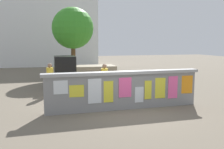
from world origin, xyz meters
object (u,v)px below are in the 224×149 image
Objects in this scene: person_walking at (105,77)px; bicycle_near at (82,94)px; motorcycle at (153,85)px; tree_roadside at (73,28)px; auto_rickshaw_truck at (82,72)px; person_bystander at (50,76)px; bicycle_far at (124,94)px.

bicycle_near is at bearing -145.04° from person_walking.
motorcycle is 0.36× the size of tree_roadside.
motorcycle is (3.13, -3.32, -0.44)m from auto_rickshaw_truck.
person_bystander is 7.16m from tree_roadside.
motorcycle is 2.28m from bicycle_far.
auto_rickshaw_truck is 4.14m from bicycle_near.
bicycle_far is at bearing -75.40° from auto_rickshaw_truck.
bicycle_far is 9.39m from tree_roadside.
person_bystander is at bearing -132.57° from auto_rickshaw_truck.
motorcycle is at bearing -3.48° from person_walking.
bicycle_far reaches higher than motorcycle.
auto_rickshaw_truck is 5.07m from tree_roadside.
person_walking is (1.26, 0.88, 0.62)m from bicycle_near.
auto_rickshaw_truck reaches higher than bicycle_near.
auto_rickshaw_truck is 2.25× the size of person_bystander.
person_bystander is at bearing 142.52° from bicycle_far.
person_walking is (-2.51, 0.15, 0.52)m from motorcycle.
bicycle_near reaches higher than motorcycle.
auto_rickshaw_truck is 1.92× the size of motorcycle.
person_walking is (-0.55, 1.30, 0.62)m from bicycle_far.
tree_roadside reaches higher than bicycle_far.
bicycle_near is 1.66m from person_walking.
motorcycle is 5.23m from person_bystander.
bicycle_near is (-3.77, -0.73, -0.10)m from motorcycle.
bicycle_near is 1.05× the size of person_walking.
bicycle_near is 8.95m from tree_roadside.
tree_roadside is (0.68, 8.28, 3.33)m from bicycle_near.
bicycle_near is 2.42m from person_bystander.
auto_rickshaw_truck reaches higher than person_bystander.
person_walking is at bearing -85.52° from tree_roadside.
person_walking is at bearing 176.52° from motorcycle.
motorcycle is 8.78m from tree_roadside.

